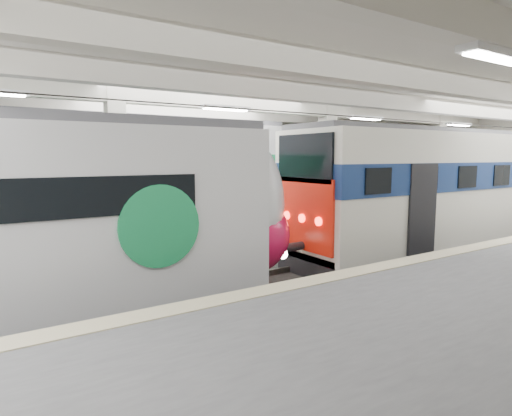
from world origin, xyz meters
TOP-DOWN VIEW (x-y plane):
  - station_hall at (0.00, -1.74)m, footprint 36.00×24.00m
  - modern_emu at (-5.58, -0.00)m, footprint 13.30×2.75m
  - older_rer at (8.06, 0.00)m, footprint 13.45×2.97m
  - far_train at (-3.80, 5.50)m, footprint 15.49×3.58m

SIDE VIEW (x-z plane):
  - modern_emu at x=-5.58m, z-range -0.03..4.28m
  - older_rer at x=8.06m, z-range 0.11..4.55m
  - far_train at x=-3.80m, z-range 0.08..4.94m
  - station_hall at x=0.00m, z-range 0.37..6.12m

